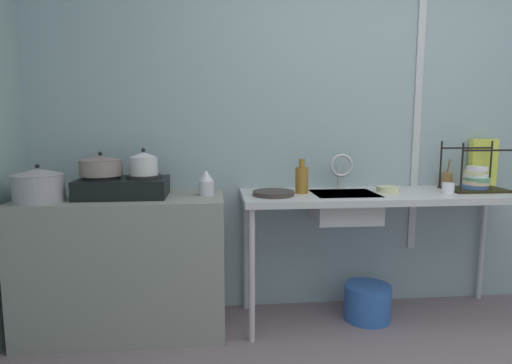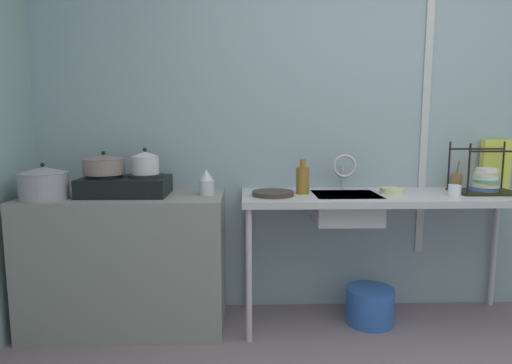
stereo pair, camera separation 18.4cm
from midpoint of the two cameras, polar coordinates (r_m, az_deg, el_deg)
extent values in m
cube|color=#8B9DA4|center=(3.08, 17.26, 7.52)|extent=(5.34, 0.10, 2.54)
cube|color=#B8B6B9|center=(3.14, 23.22, 9.56)|extent=(0.05, 0.01, 2.03)
cube|color=gray|center=(2.80, -14.87, -10.11)|extent=(1.19, 0.54, 0.83)
cube|color=#B8B6B9|center=(2.81, 18.63, -1.93)|extent=(1.78, 0.54, 0.04)
cylinder|color=#C0B0B8|center=(2.52, 1.20, -12.38)|extent=(0.04, 0.04, 0.79)
cylinder|color=#B6AFBF|center=(2.96, 0.76, -9.29)|extent=(0.04, 0.04, 0.79)
cylinder|color=#B4B6C0|center=(3.47, 30.39, -7.80)|extent=(0.04, 0.04, 0.79)
cube|color=black|center=(2.70, -15.06, -0.55)|extent=(0.52, 0.34, 0.11)
cylinder|color=black|center=(2.72, -17.65, 0.79)|extent=(0.21, 0.21, 0.02)
cylinder|color=black|center=(2.66, -12.52, 0.83)|extent=(0.21, 0.21, 0.02)
cylinder|color=gray|center=(2.71, -17.70, 1.96)|extent=(0.24, 0.24, 0.09)
cone|color=gray|center=(2.71, -17.75, 3.18)|extent=(0.25, 0.25, 0.02)
sphere|color=black|center=(2.71, -17.77, 3.68)|extent=(0.02, 0.02, 0.02)
cylinder|color=silver|center=(2.65, -12.56, 2.17)|extent=(0.16, 0.16, 0.11)
cone|color=silver|center=(2.65, -12.61, 3.63)|extent=(0.17, 0.17, 0.03)
sphere|color=black|center=(2.65, -12.62, 4.20)|extent=(0.02, 0.02, 0.02)
cylinder|color=#959098|center=(2.71, -24.60, -0.50)|extent=(0.27, 0.27, 0.15)
cone|color=#A09299|center=(2.70, -24.71, 1.47)|extent=(0.28, 0.28, 0.03)
sphere|color=black|center=(2.70, -24.75, 2.09)|extent=(0.02, 0.02, 0.02)
cylinder|color=silver|center=(2.63, -4.59, -0.75)|extent=(0.10, 0.10, 0.09)
cone|color=silver|center=(2.62, -4.61, 0.94)|extent=(0.09, 0.09, 0.07)
cube|color=#B8B6B9|center=(2.74, 13.71, -3.39)|extent=(0.40, 0.34, 0.17)
cylinder|color=#B8B6B9|center=(2.91, 13.12, 0.61)|extent=(0.02, 0.02, 0.16)
torus|color=#B8B6B9|center=(2.84, 13.51, 2.05)|extent=(0.15, 0.02, 0.15)
cylinder|color=#362D29|center=(2.60, 4.30, -1.53)|extent=(0.25, 0.25, 0.03)
cylinder|color=black|center=(2.89, 28.05, 1.40)|extent=(0.01, 0.01, 0.32)
cylinder|color=black|center=(3.11, 25.79, 1.93)|extent=(0.01, 0.01, 0.32)
cylinder|color=black|center=(3.29, 31.34, 1.85)|extent=(0.01, 0.01, 0.32)
cylinder|color=black|center=(2.97, 31.19, 3.49)|extent=(0.36, 0.01, 0.01)
cylinder|color=black|center=(3.19, 28.77, 3.87)|extent=(0.36, 0.01, 0.01)
cube|color=black|center=(3.10, 29.61, -1.15)|extent=(0.38, 0.27, 0.01)
cylinder|color=#4369AB|center=(3.11, 29.47, -0.76)|extent=(0.17, 0.17, 0.03)
cylinder|color=beige|center=(3.10, 29.68, -0.33)|extent=(0.16, 0.16, 0.03)
cylinder|color=#5D926F|center=(3.09, 29.80, 0.04)|extent=(0.15, 0.15, 0.03)
cylinder|color=white|center=(3.10, 29.66, 0.49)|extent=(0.15, 0.15, 0.03)
cylinder|color=beige|center=(3.09, 29.63, 0.88)|extent=(0.14, 0.14, 0.03)
cylinder|color=white|center=(3.08, 29.83, 1.35)|extent=(0.13, 0.13, 0.03)
cylinder|color=silver|center=(2.91, 26.51, -0.97)|extent=(0.07, 0.07, 0.06)
cylinder|color=beige|center=(2.83, 19.35, -1.10)|extent=(0.15, 0.15, 0.04)
cylinder|color=olive|center=(2.68, 8.16, 0.17)|extent=(0.08, 0.08, 0.16)
cylinder|color=olive|center=(2.67, 8.20, 2.47)|extent=(0.04, 0.04, 0.05)
cube|color=#D1D549|center=(3.34, 30.54, 2.07)|extent=(0.19, 0.06, 0.33)
cylinder|color=olive|center=(3.22, 26.55, 0.11)|extent=(0.07, 0.07, 0.10)
cylinder|color=olive|center=(3.21, 26.62, 1.22)|extent=(0.02, 0.07, 0.16)
cylinder|color=#2E5BAD|center=(2.96, 16.66, -15.44)|extent=(0.30, 0.30, 0.23)
camera|label=1|loc=(0.09, -87.99, 0.28)|focal=30.16mm
camera|label=2|loc=(0.09, 92.01, -0.28)|focal=30.16mm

